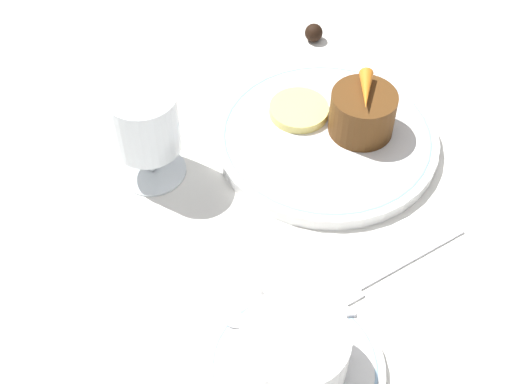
% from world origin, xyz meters
% --- Properties ---
extents(ground_plane, '(3.00, 3.00, 0.00)m').
position_xyz_m(ground_plane, '(0.00, 0.00, 0.00)').
color(ground_plane, white).
extents(dinner_plate, '(0.24, 0.24, 0.01)m').
position_xyz_m(dinner_plate, '(0.04, -0.01, 0.01)').
color(dinner_plate, white).
rests_on(dinner_plate, ground_plane).
extents(saucer, '(0.15, 0.15, 0.01)m').
position_xyz_m(saucer, '(-0.19, 0.14, 0.01)').
color(saucer, white).
rests_on(saucer, ground_plane).
extents(coffee_cup, '(0.12, 0.09, 0.05)m').
position_xyz_m(coffee_cup, '(-0.19, 0.14, 0.04)').
color(coffee_cup, white).
rests_on(coffee_cup, saucer).
extents(spoon, '(0.05, 0.11, 0.00)m').
position_xyz_m(spoon, '(-0.15, 0.14, 0.01)').
color(spoon, silver).
rests_on(spoon, saucer).
extents(wine_glass, '(0.07, 0.07, 0.11)m').
position_xyz_m(wine_glass, '(0.07, 0.17, 0.07)').
color(wine_glass, silver).
rests_on(wine_glass, ground_plane).
extents(fork, '(0.04, 0.18, 0.01)m').
position_xyz_m(fork, '(-0.14, 0.03, 0.00)').
color(fork, silver).
rests_on(fork, ground_plane).
extents(dessert_cake, '(0.07, 0.07, 0.05)m').
position_xyz_m(dessert_cake, '(0.03, -0.05, 0.04)').
color(dessert_cake, '#563314').
rests_on(dessert_cake, dinner_plate).
extents(carrot_garnish, '(0.05, 0.04, 0.02)m').
position_xyz_m(carrot_garnish, '(0.03, -0.05, 0.07)').
color(carrot_garnish, orange).
rests_on(carrot_garnish, dessert_cake).
extents(pineapple_slice, '(0.07, 0.07, 0.01)m').
position_xyz_m(pineapple_slice, '(0.08, 0.00, 0.02)').
color(pineapple_slice, '#EFE075').
rests_on(pineapple_slice, dinner_plate).
extents(chocolate_truffle, '(0.02, 0.02, 0.02)m').
position_xyz_m(chocolate_truffle, '(0.20, -0.08, 0.01)').
color(chocolate_truffle, black).
rests_on(chocolate_truffle, ground_plane).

